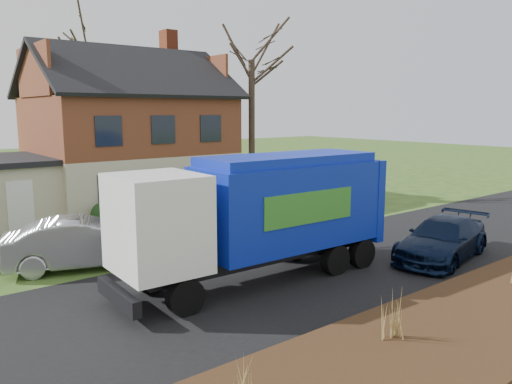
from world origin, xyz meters
TOP-DOWN VIEW (x-y plane):
  - ground at (0.00, 0.00)m, footprint 120.00×120.00m
  - road at (0.00, 0.00)m, footprint 80.00×7.00m
  - mulch_verge at (0.00, -5.30)m, footprint 80.00×3.50m
  - main_house at (1.49, 13.91)m, footprint 12.95×8.95m
  - garbage_truck at (-0.15, 0.26)m, footprint 8.46×2.48m
  - silver_sedan at (-3.81, 4.63)m, footprint 5.08×3.08m
  - navy_wagon at (5.78, -1.80)m, footprint 4.93×2.77m
  - tree_front_east at (7.84, 11.12)m, footprint 3.88×3.88m
  - tree_back at (3.43, 23.26)m, footprint 3.81×3.81m
  - grass_clump_mid at (-0.94, -4.74)m, footprint 0.35×0.29m

SIDE VIEW (x-z plane):
  - ground at x=0.00m, z-range 0.00..0.00m
  - road at x=0.00m, z-range 0.00..0.02m
  - mulch_verge at x=0.00m, z-range 0.00..0.30m
  - navy_wagon at x=5.78m, z-range 0.00..1.35m
  - grass_clump_mid at x=-0.94m, z-range 0.30..1.28m
  - silver_sedan at x=-3.81m, z-range 0.00..1.58m
  - garbage_truck at x=-0.15m, z-range 0.28..3.87m
  - main_house at x=1.49m, z-range -0.60..8.66m
  - tree_front_east at x=7.84m, z-range 3.37..14.16m
  - tree_back at x=3.43m, z-range 4.03..16.10m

